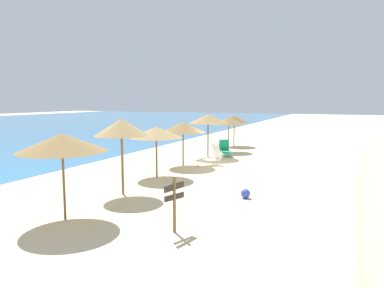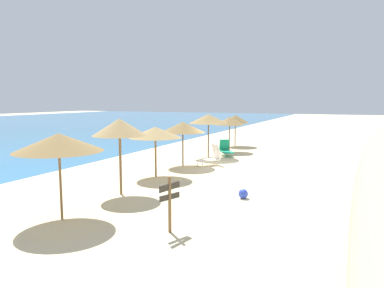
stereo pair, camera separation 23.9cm
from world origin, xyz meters
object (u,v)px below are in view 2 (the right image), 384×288
object	(u,v)px
beach_umbrella_0	(59,142)
beach_ball	(243,194)
beach_umbrella_6	(235,119)
beach_umbrella_3	(183,127)
beach_umbrella_1	(120,127)
wooden_signpost	(170,199)
beach_umbrella_2	(155,132)
beach_umbrella_5	(230,121)
beach_umbrella_4	(208,119)
lounge_chair_0	(226,150)
lounge_chair_1	(211,157)

from	to	relation	value
beach_umbrella_0	beach_ball	xyz separation A→B (m)	(4.62, -4.47, -2.23)
beach_umbrella_6	beach_ball	distance (m)	15.78
beach_umbrella_0	beach_umbrella_3	xyz separation A→B (m)	(9.78, 0.52, -0.22)
beach_umbrella_0	beach_umbrella_6	world-z (taller)	beach_umbrella_0
beach_umbrella_1	wooden_signpost	distance (m)	4.93
beach_umbrella_0	beach_umbrella_2	size ratio (longest dim) A/B	1.06
beach_umbrella_2	beach_umbrella_6	size ratio (longest dim) A/B	1.02
beach_umbrella_2	beach_ball	xyz separation A→B (m)	(-1.99, -4.92, -1.98)
wooden_signpost	beach_ball	world-z (taller)	wooden_signpost
beach_umbrella_1	beach_umbrella_6	bearing A→B (deg)	1.44
beach_umbrella_5	beach_ball	xyz separation A→B (m)	(-11.65, -4.40, -2.02)
beach_umbrella_1	beach_umbrella_4	xyz separation A→B (m)	(10.01, 0.27, -0.15)
beach_umbrella_0	beach_umbrella_5	bearing A→B (deg)	-0.26
beach_umbrella_5	lounge_chair_0	distance (m)	2.72
beach_umbrella_1	wooden_signpost	bearing A→B (deg)	-127.85
lounge_chair_1	beach_umbrella_0	bearing A→B (deg)	118.48
beach_umbrella_0	lounge_chair_1	size ratio (longest dim) A/B	1.86
beach_umbrella_0	beach_umbrella_5	xyz separation A→B (m)	(16.27, -0.07, -0.20)
beach_umbrella_5	wooden_signpost	distance (m)	16.30
beach_umbrella_0	wooden_signpost	xyz separation A→B (m)	(0.41, -3.57, -1.45)
beach_umbrella_1	lounge_chair_0	world-z (taller)	beach_umbrella_1
beach_umbrella_5	beach_umbrella_6	bearing A→B (deg)	10.10
beach_umbrella_0	beach_umbrella_3	size ratio (longest dim) A/B	1.07
beach_umbrella_6	beach_ball	world-z (taller)	beach_umbrella_6
beach_umbrella_0	beach_umbrella_1	world-z (taller)	beach_umbrella_1
beach_umbrella_1	beach_umbrella_2	size ratio (longest dim) A/B	1.17
beach_umbrella_1	beach_umbrella_5	bearing A→B (deg)	-0.71
wooden_signpost	beach_umbrella_4	bearing A→B (deg)	29.21
beach_umbrella_1	beach_umbrella_4	world-z (taller)	beach_umbrella_1
beach_umbrella_6	beach_ball	size ratio (longest dim) A/B	6.92
beach_umbrella_3	beach_umbrella_5	distance (m)	6.52
beach_umbrella_2	beach_ball	world-z (taller)	beach_umbrella_2
beach_umbrella_0	beach_umbrella_1	bearing A→B (deg)	1.55
wooden_signpost	beach_umbrella_0	bearing A→B (deg)	108.69
beach_umbrella_4	beach_umbrella_6	size ratio (longest dim) A/B	1.12
beach_umbrella_5	lounge_chair_1	bearing A→B (deg)	-172.05
beach_umbrella_0	lounge_chair_1	world-z (taller)	beach_umbrella_0
beach_umbrella_2	lounge_chair_0	world-z (taller)	beach_umbrella_2
beach_umbrella_0	beach_umbrella_4	bearing A→B (deg)	1.55
beach_umbrella_3	beach_umbrella_6	xyz separation A→B (m)	(9.68, -0.03, -0.00)
lounge_chair_0	beach_ball	distance (m)	10.44
beach_umbrella_1	beach_umbrella_5	distance (m)	13.03
beach_ball	wooden_signpost	bearing A→B (deg)	167.90
beach_umbrella_2	lounge_chair_0	bearing A→B (deg)	-7.01
beach_umbrella_0	beach_ball	size ratio (longest dim) A/B	7.47
beach_umbrella_4	lounge_chair_0	size ratio (longest dim) A/B	1.74
beach_umbrella_2	wooden_signpost	bearing A→B (deg)	-147.07
beach_umbrella_2	beach_umbrella_3	bearing A→B (deg)	1.32
beach_ball	beach_umbrella_0	bearing A→B (deg)	135.93
beach_umbrella_4	beach_ball	distance (m)	10.16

